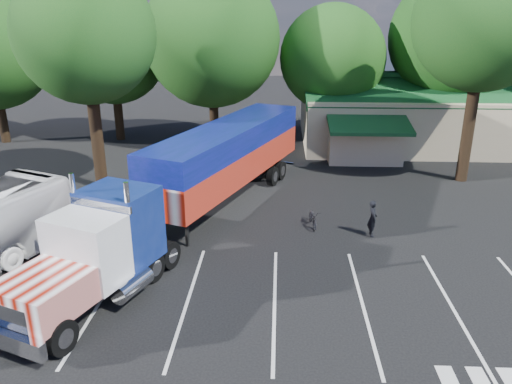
{
  "coord_description": "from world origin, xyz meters",
  "views": [
    {
      "loc": [
        0.08,
        -21.72,
        10.1
      ],
      "look_at": [
        -0.98,
        0.27,
        2.0
      ],
      "focal_mm": 35.0,
      "sensor_mm": 36.0,
      "label": 1
    }
  ],
  "objects_px": {
    "woman": "(373,218)",
    "bicycle": "(313,218)",
    "semi_truck": "(203,173)",
    "silver_sedan": "(349,151)"
  },
  "relations": [
    {
      "from": "woman",
      "to": "bicycle",
      "type": "bearing_deg",
      "value": 68.03
    },
    {
      "from": "semi_truck",
      "to": "bicycle",
      "type": "relative_size",
      "value": 12.63
    },
    {
      "from": "bicycle",
      "to": "silver_sedan",
      "type": "distance_m",
      "value": 12.23
    },
    {
      "from": "semi_truck",
      "to": "woman",
      "type": "bearing_deg",
      "value": 11.69
    },
    {
      "from": "woman",
      "to": "bicycle",
      "type": "xyz_separation_m",
      "value": [
        -2.7,
        1.0,
        -0.44
      ]
    },
    {
      "from": "bicycle",
      "to": "semi_truck",
      "type": "bearing_deg",
      "value": 169.59
    },
    {
      "from": "woman",
      "to": "bicycle",
      "type": "height_order",
      "value": "woman"
    },
    {
      "from": "semi_truck",
      "to": "bicycle",
      "type": "distance_m",
      "value": 5.87
    },
    {
      "from": "woman",
      "to": "bicycle",
      "type": "relative_size",
      "value": 1.05
    },
    {
      "from": "semi_truck",
      "to": "silver_sedan",
      "type": "height_order",
      "value": "semi_truck"
    }
  ]
}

